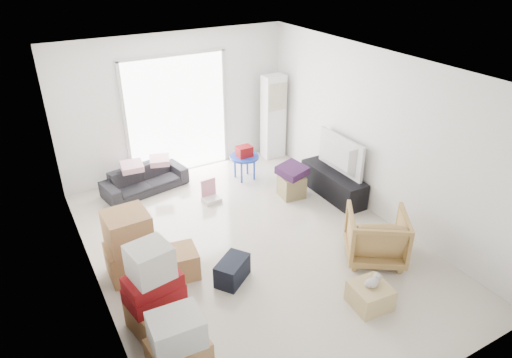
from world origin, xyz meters
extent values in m
cube|color=beige|center=(0.00, 0.00, -0.12)|extent=(4.50, 6.00, 0.24)
cube|color=white|center=(0.00, 0.00, 2.82)|extent=(4.50, 6.00, 0.24)
cube|color=white|center=(0.00, 3.12, 1.35)|extent=(4.50, 0.24, 2.70)
cube|color=white|center=(0.00, -3.12, 1.35)|extent=(4.50, 0.24, 2.70)
cube|color=white|center=(-2.37, 0.00, 1.35)|extent=(0.24, 6.00, 2.70)
cube|color=white|center=(2.37, 0.00, 1.35)|extent=(0.24, 6.00, 2.70)
cube|color=white|center=(0.00, 2.98, 1.15)|extent=(2.00, 0.01, 2.30)
cube|color=silver|center=(-1.00, 2.97, 1.15)|extent=(0.06, 0.04, 2.30)
cube|color=silver|center=(1.00, 2.97, 1.15)|extent=(0.06, 0.04, 2.30)
cube|color=silver|center=(0.00, 2.97, 2.30)|extent=(2.10, 0.04, 0.06)
cube|color=white|center=(1.95, 2.65, 0.88)|extent=(0.45, 0.30, 1.75)
cube|color=black|center=(2.00, 0.65, 0.24)|extent=(0.42, 1.42, 0.47)
imported|color=black|center=(2.00, 0.65, 0.55)|extent=(0.66, 1.14, 0.15)
imported|color=#26262B|center=(-0.89, 2.50, 0.30)|extent=(1.59, 0.73, 0.60)
cube|color=#F6B3CB|center=(-1.10, 2.49, 0.66)|extent=(0.43, 0.35, 0.13)
cube|color=#F6B3CB|center=(-0.58, 2.50, 0.66)|extent=(0.44, 0.39, 0.13)
imported|color=tan|center=(1.39, -1.11, 0.42)|extent=(1.10, 1.08, 0.83)
cube|color=#AF7E4F|center=(-1.80, -1.61, 0.22)|extent=(0.63, 0.54, 0.44)
cube|color=silver|center=(-1.80, -1.61, 0.61)|extent=(0.56, 0.47, 0.34)
cube|color=#AF7E4F|center=(-1.80, -0.87, 0.21)|extent=(0.68, 0.68, 0.42)
cube|color=maroon|center=(-1.80, -0.87, 0.52)|extent=(0.70, 0.53, 0.19)
cube|color=maroon|center=(-1.80, -0.87, 0.69)|extent=(0.66, 0.49, 0.17)
cube|color=silver|center=(-1.80, -0.87, 0.98)|extent=(0.51, 0.49, 0.40)
cube|color=#AF7E4F|center=(-1.77, 0.27, 0.23)|extent=(0.65, 0.54, 0.47)
cube|color=#AF7E4F|center=(-1.77, 0.27, 0.71)|extent=(0.57, 0.57, 0.50)
cube|color=#AF7E4F|center=(-1.21, -0.08, 0.20)|extent=(0.53, 0.53, 0.39)
cube|color=black|center=(-0.64, -0.55, 0.16)|extent=(0.60, 0.55, 0.33)
cube|color=olive|center=(1.34, 0.99, 0.20)|extent=(0.45, 0.45, 0.41)
cube|color=#3B1A42|center=(1.34, 0.99, 0.48)|extent=(0.54, 0.54, 0.14)
cylinder|color=#1937AA|center=(0.93, 2.01, 0.46)|extent=(0.55, 0.55, 0.04)
cylinder|color=#1937AA|center=(1.06, 2.15, 0.22)|extent=(0.04, 0.04, 0.44)
cylinder|color=#1937AA|center=(0.79, 2.15, 0.22)|extent=(0.04, 0.04, 0.44)
cylinder|color=#1937AA|center=(0.79, 1.88, 0.22)|extent=(0.04, 0.04, 0.44)
cylinder|color=#1937AA|center=(1.06, 1.88, 0.22)|extent=(0.04, 0.04, 0.44)
cube|color=maroon|center=(0.93, 2.01, 0.58)|extent=(0.28, 0.22, 0.20)
cube|color=silver|center=(-0.01, 1.52, 0.04)|extent=(0.32, 0.29, 0.07)
cube|color=pink|center=(-0.01, 1.63, 0.24)|extent=(0.28, 0.06, 0.32)
cube|color=tan|center=(0.65, -1.83, 0.15)|extent=(0.50, 0.50, 0.30)
ellipsoid|color=#B2ADA8|center=(0.65, -1.83, 0.36)|extent=(0.20, 0.14, 0.11)
cube|color=#CB2A49|center=(0.65, -1.83, 0.36)|extent=(0.14, 0.11, 0.03)
sphere|color=#B2ADA8|center=(0.77, -1.80, 0.39)|extent=(0.11, 0.11, 0.11)
camera|label=1|loc=(-2.76, -4.95, 4.13)|focal=32.00mm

